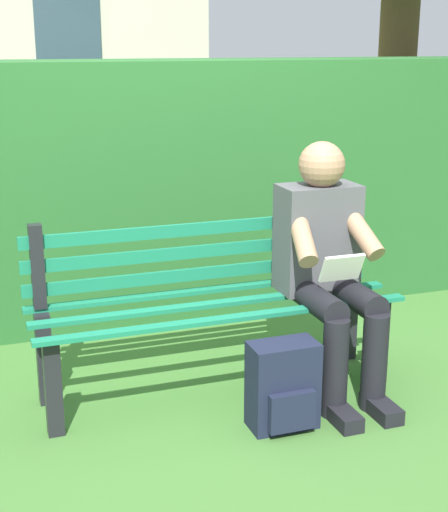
{
  "coord_description": "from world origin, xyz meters",
  "views": [
    {
      "loc": [
        1.08,
        3.16,
        1.64
      ],
      "look_at": [
        0.0,
        0.1,
        0.71
      ],
      "focal_mm": 52.82,
      "sensor_mm": 36.0,
      "label": 1
    }
  ],
  "objects": [
    {
      "name": "person_seated",
      "position": [
        -0.52,
        0.1,
        0.63
      ],
      "size": [
        0.44,
        0.73,
        1.19
      ],
      "color": "#4C4C51",
      "rests_on": "ground"
    },
    {
      "name": "hedge_backdrop",
      "position": [
        -0.35,
        -1.3,
        0.8
      ],
      "size": [
        6.6,
        0.79,
        1.63
      ],
      "color": "#265B28",
      "rests_on": "ground"
    },
    {
      "name": "backpack",
      "position": [
        -0.16,
        0.42,
        0.19
      ],
      "size": [
        0.3,
        0.24,
        0.39
      ],
      "color": "#191E33",
      "rests_on": "ground"
    },
    {
      "name": "ground",
      "position": [
        0.0,
        0.0,
        0.0
      ],
      "size": [
        60.0,
        60.0,
        0.0
      ],
      "primitive_type": "plane",
      "color": "#3D6B2D"
    },
    {
      "name": "park_bench",
      "position": [
        0.0,
        -0.07,
        0.45
      ],
      "size": [
        1.74,
        0.47,
        0.85
      ],
      "color": "black",
      "rests_on": "ground"
    }
  ]
}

